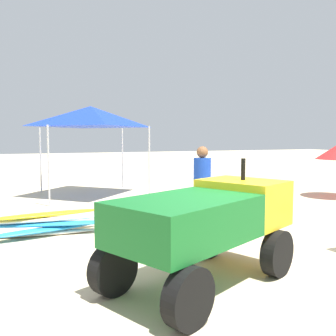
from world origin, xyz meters
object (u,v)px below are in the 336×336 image
(surfboard_pile, at_px, (46,224))
(popup_canopy, at_px, (91,117))
(utility_cart, at_px, (208,219))
(lifeguard_near_left, at_px, (202,184))

(surfboard_pile, height_order, popup_canopy, popup_canopy)
(utility_cart, bearing_deg, surfboard_pile, 118.03)
(surfboard_pile, relative_size, lifeguard_near_left, 1.56)
(surfboard_pile, bearing_deg, utility_cart, -61.97)
(utility_cart, relative_size, surfboard_pile, 1.11)
(utility_cart, xyz_separation_m, lifeguard_near_left, (1.02, 2.03, 0.15))
(utility_cart, bearing_deg, popup_canopy, 89.45)
(surfboard_pile, distance_m, lifeguard_near_left, 2.96)
(utility_cart, relative_size, popup_canopy, 1.00)
(utility_cart, bearing_deg, lifeguard_near_left, 63.43)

